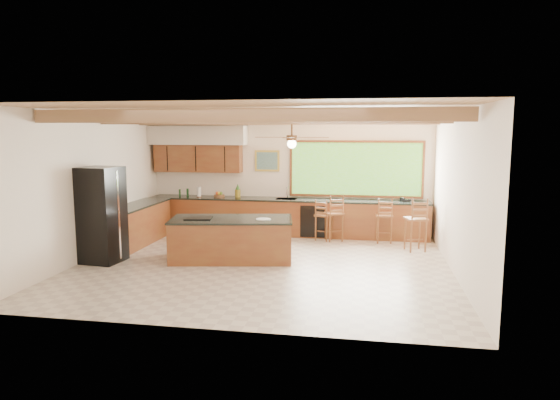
# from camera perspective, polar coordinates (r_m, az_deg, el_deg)

# --- Properties ---
(ground) EXTENTS (7.20, 7.20, 0.00)m
(ground) POSITION_cam_1_polar(r_m,az_deg,el_deg) (9.89, -2.02, -7.43)
(ground) COLOR beige
(ground) RESTS_ON ground
(room_shell) EXTENTS (7.27, 6.54, 3.02)m
(room_shell) POSITION_cam_1_polar(r_m,az_deg,el_deg) (10.22, -2.25, 5.65)
(room_shell) COLOR white
(room_shell) RESTS_ON ground
(counter_run) EXTENTS (7.12, 3.10, 1.26)m
(counter_run) POSITION_cam_1_polar(r_m,az_deg,el_deg) (12.37, -3.31, -2.11)
(counter_run) COLOR brown
(counter_run) RESTS_ON ground
(island) EXTENTS (2.61, 1.56, 0.87)m
(island) POSITION_cam_1_polar(r_m,az_deg,el_deg) (10.25, -5.55, -4.44)
(island) COLOR brown
(island) RESTS_ON ground
(refrigerator) EXTENTS (0.82, 0.80, 1.91)m
(refrigerator) POSITION_cam_1_polar(r_m,az_deg,el_deg) (10.56, -19.74, -1.60)
(refrigerator) COLOR black
(refrigerator) RESTS_ON ground
(bar_stool_a) EXTENTS (0.47, 0.47, 1.01)m
(bar_stool_a) POSITION_cam_1_polar(r_m,az_deg,el_deg) (11.94, 5.01, -1.84)
(bar_stool_a) COLOR brown
(bar_stool_a) RESTS_ON ground
(bar_stool_b) EXTENTS (0.51, 0.51, 1.10)m
(bar_stool_b) POSITION_cam_1_polar(r_m,az_deg,el_deg) (11.91, 6.22, -1.62)
(bar_stool_b) COLOR brown
(bar_stool_b) RESTS_ON ground
(bar_stool_c) EXTENTS (0.53, 0.53, 1.18)m
(bar_stool_c) POSITION_cam_1_polar(r_m,az_deg,el_deg) (11.21, 15.29, -2.21)
(bar_stool_c) COLOR brown
(bar_stool_c) RESTS_ON ground
(bar_stool_d) EXTENTS (0.42, 0.42, 1.07)m
(bar_stool_d) POSITION_cam_1_polar(r_m,az_deg,el_deg) (11.89, 11.82, -1.85)
(bar_stool_d) COLOR brown
(bar_stool_d) RESTS_ON ground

